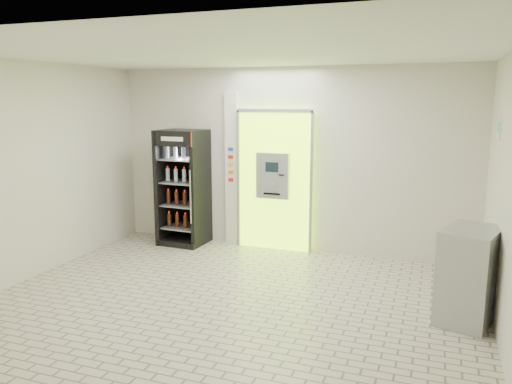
% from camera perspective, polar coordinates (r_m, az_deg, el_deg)
% --- Properties ---
extents(ground, '(6.00, 6.00, 0.00)m').
position_cam_1_polar(ground, '(6.32, -3.02, -12.57)').
color(ground, '#BCB19C').
rests_on(ground, ground).
extents(room_shell, '(6.00, 6.00, 6.00)m').
position_cam_1_polar(room_shell, '(5.85, -3.20, 4.26)').
color(room_shell, beige).
rests_on(room_shell, ground).
extents(atm_assembly, '(1.30, 0.24, 2.33)m').
position_cam_1_polar(atm_assembly, '(8.25, 2.16, 1.42)').
color(atm_assembly, '#ACFF15').
rests_on(atm_assembly, ground).
extents(pillar, '(0.22, 0.11, 2.60)m').
position_cam_1_polar(pillar, '(8.53, -2.75, 2.59)').
color(pillar, silver).
rests_on(pillar, ground).
extents(beverage_cooler, '(0.77, 0.72, 1.97)m').
position_cam_1_polar(beverage_cooler, '(8.68, -8.27, 0.27)').
color(beverage_cooler, black).
rests_on(beverage_cooler, ground).
extents(steel_cabinet, '(0.77, 0.93, 1.07)m').
position_cam_1_polar(steel_cabinet, '(6.16, 23.19, -8.72)').
color(steel_cabinet, '#9A9DA1').
rests_on(steel_cabinet, ground).
extents(exit_sign, '(0.02, 0.22, 0.26)m').
position_cam_1_polar(exit_sign, '(6.79, 26.03, 6.46)').
color(exit_sign, white).
rests_on(exit_sign, room_shell).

